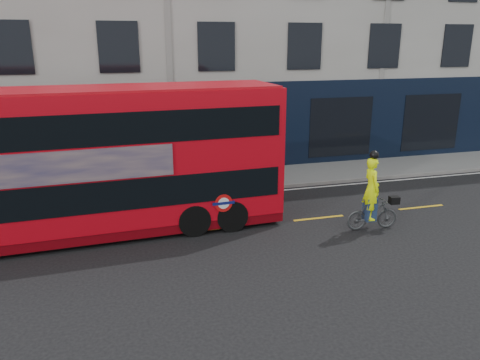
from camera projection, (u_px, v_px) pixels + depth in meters
name	position (u px, v px, depth m)	size (l,w,h in m)	color
ground	(212.00, 250.00, 13.37)	(120.00, 120.00, 0.00)	black
pavement	(179.00, 184.00, 19.35)	(60.00, 3.00, 0.12)	gray
kerb	(185.00, 195.00, 17.97)	(60.00, 0.12, 0.13)	gray
building_terrace	(154.00, 4.00, 23.17)	(50.00, 10.07, 15.00)	#B1AFA7
road_edge_line	(186.00, 199.00, 17.71)	(58.00, 0.10, 0.01)	silver
lane_dashes	(202.00, 230.00, 14.75)	(58.00, 0.12, 0.01)	gold
bus	(101.00, 161.00, 14.00)	(11.17, 3.03, 4.46)	red
cyclist	(372.00, 202.00, 14.61)	(1.71, 0.75, 2.57)	#3F4244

